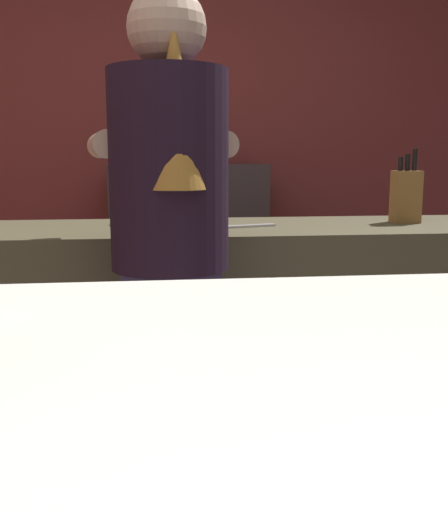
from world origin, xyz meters
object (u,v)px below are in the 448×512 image
bartender (172,238)px  bottle_olive_oil (160,149)px  bottle_hot_sauce (189,149)px  knife_block (407,195)px  mixing_bowl (138,218)px  chefs_knife (246,226)px  bottle_soy (172,152)px

bartender → bottle_olive_oil: size_ratio=7.54×
bartender → bottle_hot_sauce: bearing=-14.2°
bottle_olive_oil → bottle_hot_sauce: bottle_hot_sauce is taller
knife_block → bartender: bearing=-152.2°
mixing_bowl → bottle_olive_oil: 1.05m
knife_block → bottle_olive_oil: bottle_olive_oil is taller
bartender → bottle_olive_oil: 1.58m
mixing_bowl → bottle_hot_sauce: 1.21m
bartender → chefs_knife: bearing=-43.7°
chefs_knife → bottle_soy: (-0.23, 1.28, 0.28)m
knife_block → mixing_bowl: size_ratio=1.75×
chefs_knife → bottle_olive_oil: size_ratio=1.11×
bottle_hot_sauce → chefs_knife: bearing=-84.3°
mixing_bowl → bottle_hot_sauce: (0.26, 1.14, 0.28)m
bottle_soy → bottle_hot_sauce: 0.10m
bartender → mixing_bowl: bartender is taller
bartender → knife_block: bearing=-71.3°
mixing_bowl → bottle_olive_oil: (0.09, 1.01, 0.27)m
bottle_hot_sauce → bottle_soy: bearing=-174.6°
bartender → mixing_bowl: size_ratio=10.09×
knife_block → bottle_hot_sauce: bearing=122.6°
bartender → knife_block: size_ratio=5.78×
bartender → bottle_soy: bearing=-10.9°
bartender → chefs_knife: 0.49m
bottle_olive_oil → bottle_hot_sauce: size_ratio=0.98×
bartender → bottle_soy: (0.05, 1.68, 0.26)m
bottle_soy → chefs_knife: bearing=-80.0°
mixing_bowl → bottle_hot_sauce: bearing=77.0°
mixing_bowl → bottle_hot_sauce: size_ratio=0.73×
mixing_bowl → chefs_knife: mixing_bowl is taller
bottle_olive_oil → bartender: bearing=-89.4°
bartender → bottle_hot_sauce: size_ratio=7.40×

